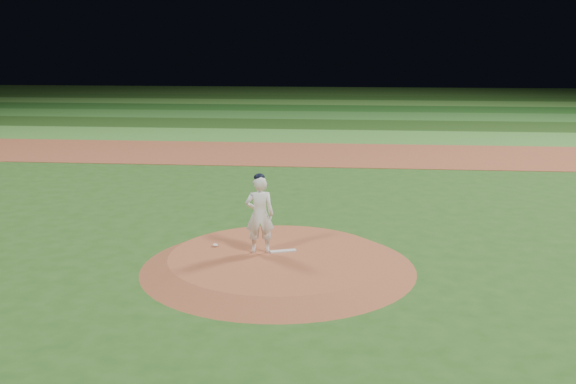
{
  "coord_description": "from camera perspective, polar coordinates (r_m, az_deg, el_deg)",
  "views": [
    {
      "loc": [
        1.4,
        -12.19,
        4.33
      ],
      "look_at": [
        0.0,
        2.0,
        1.1
      ],
      "focal_mm": 40.0,
      "sensor_mm": 36.0,
      "label": 1
    }
  ],
  "objects": [
    {
      "name": "rosin_bag",
      "position": [
        13.54,
        -6.5,
        -4.71
      ],
      "size": [
        0.11,
        0.11,
        0.06
      ],
      "primitive_type": "ellipsoid",
      "color": "silver",
      "rests_on": "pitchers_mound"
    },
    {
      "name": "pitcher_on_mound",
      "position": [
        12.89,
        -2.53,
        -1.96
      ],
      "size": [
        0.63,
        0.47,
        1.64
      ],
      "color": "white",
      "rests_on": "pitchers_mound"
    },
    {
      "name": "outfield_stripe_3",
      "position": [
        46.91,
        3.93,
        7.44
      ],
      "size": [
        70.0,
        5.0,
        0.02
      ],
      "primitive_type": "cube",
      "color": "#1C4D18",
      "rests_on": "ground"
    },
    {
      "name": "pitchers_mound",
      "position": [
        12.97,
        -0.87,
        -6.16
      ],
      "size": [
        5.5,
        5.5,
        0.25
      ],
      "primitive_type": "cone",
      "color": "#9A4E2F",
      "rests_on": "ground"
    },
    {
      "name": "outfield_stripe_2",
      "position": [
        41.93,
        3.71,
        6.82
      ],
      "size": [
        70.0,
        5.0,
        0.02
      ],
      "primitive_type": "cube",
      "color": "#2B6625",
      "rests_on": "ground"
    },
    {
      "name": "outfield_stripe_0",
      "position": [
        32.01,
        3.08,
        4.98
      ],
      "size": [
        70.0,
        5.0,
        0.02
      ],
      "primitive_type": "cube",
      "color": "#3B7C2D",
      "rests_on": "ground"
    },
    {
      "name": "outfield_stripe_1",
      "position": [
        36.97,
        3.44,
        6.02
      ],
      "size": [
        70.0,
        5.0,
        0.02
      ],
      "primitive_type": "cube",
      "color": "#1E4114",
      "rests_on": "ground"
    },
    {
      "name": "outfield_stripe_4",
      "position": [
        51.89,
        4.1,
        7.95
      ],
      "size": [
        70.0,
        5.0,
        0.02
      ],
      "primitive_type": "cube",
      "color": "#3E7A2C",
      "rests_on": "ground"
    },
    {
      "name": "outfield_stripe_5",
      "position": [
        56.87,
        4.25,
        8.37
      ],
      "size": [
        70.0,
        5.0,
        0.02
      ],
      "primitive_type": "cube",
      "color": "#204A18",
      "rests_on": "ground"
    },
    {
      "name": "infield_dirt_band",
      "position": [
        26.58,
        2.54,
        3.39
      ],
      "size": [
        70.0,
        6.0,
        0.02
      ],
      "primitive_type": "cube",
      "color": "brown",
      "rests_on": "ground"
    },
    {
      "name": "ground",
      "position": [
        13.01,
        -0.87,
        -6.68
      ],
      "size": [
        120.0,
        120.0,
        0.0
      ],
      "primitive_type": "plane",
      "color": "#26531A",
      "rests_on": "ground"
    },
    {
      "name": "pitching_rubber",
      "position": [
        13.14,
        -0.44,
        -5.27
      ],
      "size": [
        0.55,
        0.31,
        0.03
      ],
      "primitive_type": "cube",
      "rotation": [
        0.0,
        0.0,
        0.34
      ],
      "color": "silver",
      "rests_on": "pitchers_mound"
    }
  ]
}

